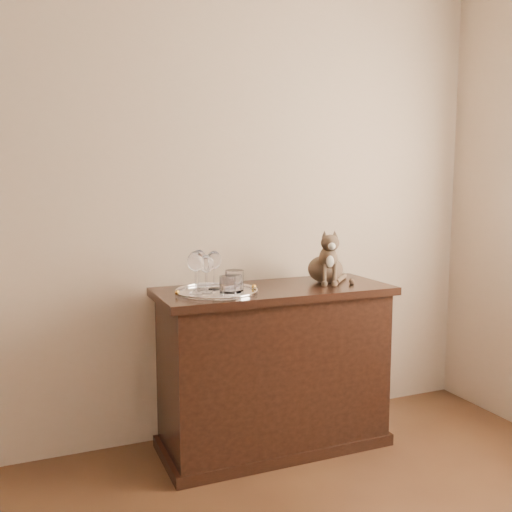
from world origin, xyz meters
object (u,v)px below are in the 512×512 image
Objects in this scene: wine_glass_a at (199,270)px; wine_glass_b at (214,270)px; sideboard at (274,368)px; tumbler_b at (228,285)px; cat at (325,256)px; tray at (217,292)px; tumbler_c at (234,281)px; tumbler_a at (234,284)px; wine_glass_c at (196,273)px; wine_glass_d at (206,274)px.

wine_glass_a is 1.04× the size of wine_glass_b.
sideboard is at bearing -5.82° from wine_glass_b.
tumbler_b is 0.64m from cat.
tray is 2.09× the size of wine_glass_b.
tumbler_b is at bearing -148.03° from cat.
cat is at bearing 14.18° from tumbler_b.
tumbler_c is (0.15, -0.09, -0.05)m from wine_glass_a.
wine_glass_a is 2.31× the size of tumbler_a.
tumbler_b is at bearing -128.92° from tumbler_c.
wine_glass_a is (-0.06, 0.08, 0.10)m from tray.
wine_glass_c is at bearing -173.77° from sideboard.
wine_glass_c is at bearing -178.98° from tumbler_c.
wine_glass_c reaches higher than tumbler_b.
cat is (0.70, -0.01, 0.04)m from wine_glass_a.
wine_glass_c reaches higher than wine_glass_a.
wine_glass_d is 0.14m from tumbler_a.
sideboard is at bearing 18.43° from tumbler_a.
wine_glass_c is at bearing 168.25° from tumbler_a.
sideboard is 11.93× the size of tumbler_c.
sideboard is 0.54m from tumbler_a.
wine_glass_c is 0.20m from tumbler_c.
sideboard is at bearing 10.55° from tumbler_c.
wine_glass_b is at bearing 136.31° from tumbler_c.
tumbler_b is at bearing -49.56° from wine_glass_d.
wine_glass_c reaches higher than wine_glass_b.
tray is 0.14m from wine_glass_a.
wine_glass_c is at bearing -156.05° from cat.
tumbler_b is at bearing -75.35° from tray.
tray is at bearing -174.60° from sideboard.
tumbler_a is (0.13, -0.13, -0.06)m from wine_glass_a.
tumbler_b is (0.02, -0.15, -0.05)m from wine_glass_b.
wine_glass_b is 0.16m from tumbler_b.
tumbler_c is 0.56m from cat.
tray is 1.96× the size of wine_glass_c.
wine_glass_d is 0.63× the size of cat.
wine_glass_a is 0.18m from tumbler_c.
cat reaches higher than wine_glass_b.
tumbler_c is (0.06, 0.08, 0.01)m from tumbler_b.
wine_glass_c is 2.03× the size of tumbler_c.
tray is (-0.32, -0.03, 0.43)m from sideboard.
wine_glass_b is at bearing 46.71° from wine_glass_d.
wine_glass_a is 2.26× the size of tumbler_b.
wine_glass_d is at bearing 130.44° from tumbler_b.
cat is (0.61, 0.15, 0.09)m from tumbler_b.
wine_glass_a is at bearing 148.89° from tumbler_c.
tumbler_a is at bearing -11.75° from wine_glass_c.
tumbler_c reaches higher than sideboard.
tray is 4.56× the size of tumbler_b.
wine_glass_d is (0.01, -0.08, -0.01)m from wine_glass_a.
tumbler_c is at bearing -31.11° from wine_glass_a.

